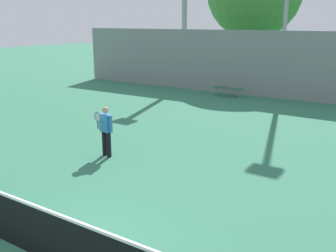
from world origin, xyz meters
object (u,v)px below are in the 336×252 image
Objects in this scene: tennis_player at (106,129)px; light_pole_near_left at (184,3)px; tennis_net at (48,236)px; bench_courtside_near at (228,89)px.

tennis_player is 0.17× the size of light_pole_near_left.
tennis_player reaches higher than tennis_net.
light_pole_near_left reaches higher than tennis_net.
tennis_net is at bearing -45.79° from tennis_player.
tennis_player is at bearing -84.35° from bench_courtside_near.
tennis_net is at bearing -65.78° from light_pole_near_left.
bench_courtside_near is at bearing -23.22° from light_pole_near_left.
bench_courtside_near is (-1.08, 10.97, -0.44)m from tennis_player.
tennis_net is 5.48m from tennis_player.
tennis_player is (-2.89, 4.64, 0.36)m from tennis_net.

